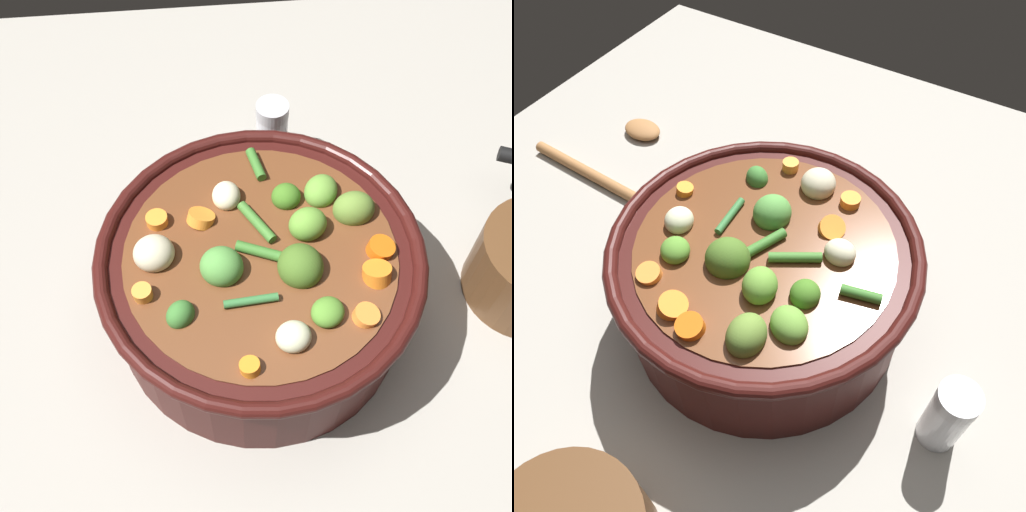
# 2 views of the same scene
# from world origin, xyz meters

# --- Properties ---
(ground_plane) EXTENTS (1.10, 1.10, 0.00)m
(ground_plane) POSITION_xyz_m (0.00, 0.00, 0.00)
(ground_plane) COLOR #9E998E
(cooking_pot) EXTENTS (0.33, 0.33, 0.15)m
(cooking_pot) POSITION_xyz_m (0.00, 0.00, 0.07)
(cooking_pot) COLOR #38110F
(cooking_pot) RESTS_ON ground_plane
(wooden_spoon) EXTENTS (0.16, 0.21, 0.02)m
(wooden_spoon) POSITION_xyz_m (-0.12, -0.34, 0.01)
(wooden_spoon) COLOR #9D683B
(wooden_spoon) RESTS_ON ground_plane
(salt_shaker) EXTENTS (0.04, 0.04, 0.09)m
(salt_shaker) POSITION_xyz_m (0.04, 0.23, 0.05)
(salt_shaker) COLOR silver
(salt_shaker) RESTS_ON ground_plane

